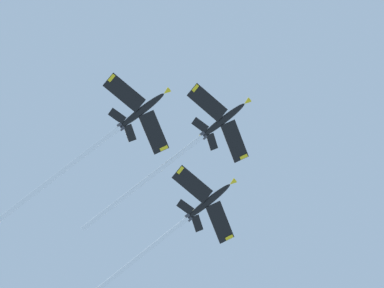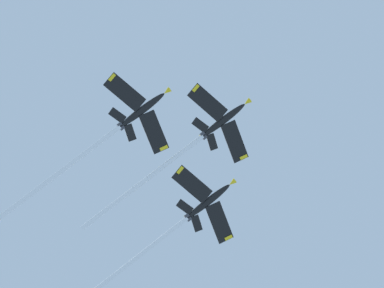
{
  "view_description": "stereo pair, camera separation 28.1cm",
  "coord_description": "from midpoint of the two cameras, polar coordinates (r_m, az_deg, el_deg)",
  "views": [
    {
      "loc": [
        -46.39,
        0.45,
        1.83
      ],
      "look_at": [
        -11.72,
        -14.07,
        163.2
      ],
      "focal_mm": 71.31,
      "sensor_mm": 36.0,
      "label": 1
    },
    {
      "loc": [
        -46.28,
        0.71,
        1.83
      ],
      "look_at": [
        -11.72,
        -14.07,
        163.2
      ],
      "focal_mm": 71.31,
      "sensor_mm": 36.0,
      "label": 2
    }
  ],
  "objects": [
    {
      "name": "jet_left_wing",
      "position": [
        166.12,
        -1.14,
        -6.12
      ],
      "size": [
        37.0,
        27.98,
        15.35
      ],
      "color": "black"
    },
    {
      "name": "jet_right_wing",
      "position": [
        162.19,
        -6.56,
        0.45
      ],
      "size": [
        38.16,
        28.26,
        14.94
      ],
      "color": "black"
    },
    {
      "name": "jet_lead",
      "position": [
        165.72,
        -0.19,
        -0.14
      ],
      "size": [
        37.99,
        28.6,
        15.78
      ],
      "color": "black"
    }
  ]
}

